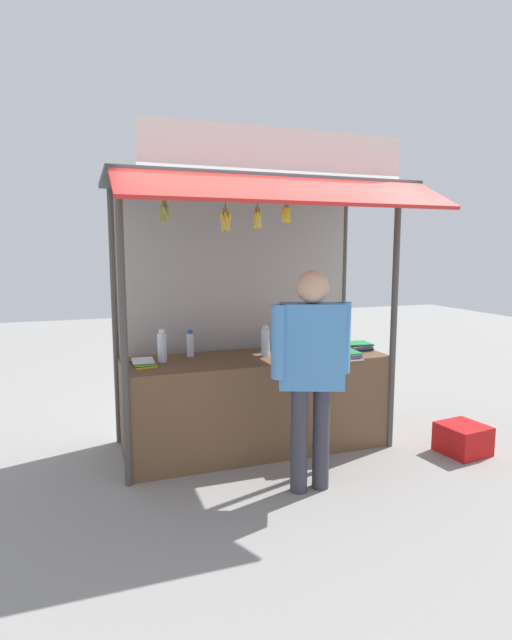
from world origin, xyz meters
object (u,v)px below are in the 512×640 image
at_px(banana_bunch_inner_right, 286,214).
at_px(vendor_person, 311,361).
at_px(banana_bunch_leftmost, 164,213).
at_px(water_bottle_front_left, 162,347).
at_px(water_bottle_rear_center, 294,338).
at_px(magazine_stack_far_left, 308,356).
at_px(banana_bunch_rightmost, 225,221).
at_px(magazine_stack_center, 143,363).
at_px(plastic_crate, 463,439).
at_px(water_bottle_left, 339,334).
at_px(magazine_stack_back_right, 345,355).
at_px(water_bottle_front_right, 190,344).
at_px(water_bottle_mid_left, 265,342).
at_px(water_bottle_far_right, 274,336).
at_px(magazine_stack_mid_right, 358,346).
at_px(banana_bunch_inner_left, 257,219).

distance_m(banana_bunch_inner_right, vendor_person, 1.21).
xyz_separation_m(banana_bunch_inner_right, banana_bunch_leftmost, (-0.99, -0.00, -0.01)).
bearing_deg(water_bottle_front_left, vendor_person, -46.64).
bearing_deg(vendor_person, water_bottle_rear_center, -85.81).
xyz_separation_m(magazine_stack_far_left, banana_bunch_rightmost, (-0.85, -0.26, 1.19)).
xyz_separation_m(water_bottle_front_left, magazine_stack_center, (-0.18, -0.09, -0.11)).
distance_m(water_bottle_rear_center, vendor_person, 1.13).
bearing_deg(plastic_crate, vendor_person, -173.88).
bearing_deg(magazine_stack_center, water_bottle_left, 5.50).
height_order(magazine_stack_back_right, plastic_crate, magazine_stack_back_right).
height_order(water_bottle_rear_center, water_bottle_front_left, water_bottle_front_left).
relative_size(water_bottle_rear_center, magazine_stack_far_left, 0.91).
relative_size(water_bottle_front_right, banana_bunch_rightmost, 0.76).
height_order(water_bottle_front_left, banana_bunch_leftmost, banana_bunch_leftmost).
distance_m(banana_bunch_rightmost, vendor_person, 1.27).
relative_size(water_bottle_mid_left, banana_bunch_inner_right, 1.18).
xyz_separation_m(water_bottle_left, banana_bunch_inner_right, (-0.89, -0.68, 1.14)).
relative_size(banana_bunch_leftmost, vendor_person, 0.15).
bearing_deg(banana_bunch_inner_right, water_bottle_mid_left, 88.71).
xyz_separation_m(water_bottle_front_left, magazine_stack_far_left, (1.28, -0.33, -0.11)).
bearing_deg(plastic_crate, banana_bunch_rightmost, 173.02).
relative_size(water_bottle_left, banana_bunch_inner_right, 1.19).
height_order(magazine_stack_far_left, banana_bunch_inner_right, banana_bunch_inner_right).
height_order(water_bottle_far_right, vendor_person, vendor_person).
xyz_separation_m(water_bottle_front_left, banana_bunch_inner_right, (0.94, -0.58, 1.14)).
distance_m(water_bottle_rear_center, water_bottle_left, 0.53).
bearing_deg(magazine_stack_mid_right, magazine_stack_center, -179.93).
relative_size(magazine_stack_mid_right, banana_bunch_inner_left, 0.91).
bearing_deg(plastic_crate, water_bottle_left, 129.76).
height_order(water_bottle_rear_center, vendor_person, vendor_person).
distance_m(banana_bunch_inner_left, banana_bunch_leftmost, 0.74).
relative_size(water_bottle_front_left, magazine_stack_mid_right, 1.10).
height_order(water_bottle_rear_center, water_bottle_far_right, water_bottle_far_right).
height_order(water_bottle_mid_left, magazine_stack_back_right, water_bottle_mid_left).
xyz_separation_m(water_bottle_front_right, banana_bunch_leftmost, (-0.33, -0.73, 1.15)).
relative_size(water_bottle_front_left, banana_bunch_inner_right, 1.19).
height_order(banana_bunch_rightmost, banana_bunch_inner_left, same).
distance_m(water_bottle_left, magazine_stack_center, 2.03).
xyz_separation_m(water_bottle_rear_center, water_bottle_far_right, (-0.16, 0.12, 0.01)).
distance_m(banana_bunch_rightmost, banana_bunch_inner_left, 0.27).
distance_m(magazine_stack_back_right, banana_bunch_rightmost, 1.69).
relative_size(magazine_stack_back_right, banana_bunch_inner_left, 0.94).
bearing_deg(water_bottle_left, magazine_stack_mid_right, -61.38).
bearing_deg(banana_bunch_rightmost, banana_bunch_leftmost, 179.95).
relative_size(water_bottle_front_left, water_bottle_front_right, 1.20).
height_order(water_bottle_rear_center, magazine_stack_center, water_bottle_rear_center).
xyz_separation_m(vendor_person, plastic_crate, (1.65, 0.18, -0.90)).
relative_size(water_bottle_rear_center, banana_bunch_leftmost, 1.04).
xyz_separation_m(water_bottle_left, plastic_crate, (0.79, -0.95, -0.89)).
distance_m(water_bottle_front_right, magazine_stack_center, 0.53).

